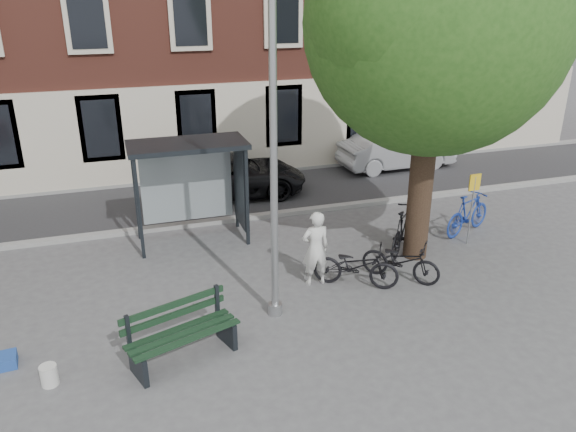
% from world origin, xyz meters
% --- Properties ---
extents(ground, '(90.00, 90.00, 0.00)m').
position_xyz_m(ground, '(0.00, 0.00, 0.00)').
color(ground, '#4C4C4F').
rests_on(ground, ground).
extents(road, '(40.00, 4.00, 0.01)m').
position_xyz_m(road, '(0.00, 7.00, 0.01)').
color(road, '#28282B').
rests_on(road, ground).
extents(curb_near, '(40.00, 0.25, 0.12)m').
position_xyz_m(curb_near, '(0.00, 5.00, 0.06)').
color(curb_near, gray).
rests_on(curb_near, ground).
extents(curb_far, '(40.00, 0.25, 0.12)m').
position_xyz_m(curb_far, '(0.00, 9.00, 0.06)').
color(curb_far, gray).
rests_on(curb_far, ground).
extents(lamppost, '(0.28, 0.35, 6.11)m').
position_xyz_m(lamppost, '(0.00, 0.00, 2.78)').
color(lamppost, '#9EA0A3').
rests_on(lamppost, ground).
extents(tree_right, '(5.76, 5.60, 8.20)m').
position_xyz_m(tree_right, '(4.01, 1.38, 5.62)').
color(tree_right, black).
rests_on(tree_right, ground).
extents(bus_shelter, '(2.85, 1.45, 2.62)m').
position_xyz_m(bus_shelter, '(-0.61, 4.11, 1.92)').
color(bus_shelter, '#1E2328').
rests_on(bus_shelter, ground).
extents(painter, '(0.62, 0.41, 1.70)m').
position_xyz_m(painter, '(1.20, 0.95, 0.85)').
color(painter, silver).
rests_on(painter, ground).
extents(bench, '(2.07, 1.23, 1.02)m').
position_xyz_m(bench, '(-1.96, -0.89, 0.47)').
color(bench, '#1E2328').
rests_on(bench, ground).
extents(bike_a, '(1.93, 1.51, 0.98)m').
position_xyz_m(bike_a, '(2.00, 0.58, 0.49)').
color(bike_a, black).
rests_on(bike_a, ground).
extents(bike_b, '(1.90, 1.19, 1.11)m').
position_xyz_m(bike_b, '(6.01, 2.31, 0.55)').
color(bike_b, '#1B3798').
rests_on(bike_b, ground).
extents(bike_c, '(1.70, 1.68, 0.93)m').
position_xyz_m(bike_c, '(3.07, 0.53, 0.47)').
color(bike_c, black).
rests_on(bike_c, ground).
extents(bike_d, '(1.71, 1.76, 1.15)m').
position_xyz_m(bike_d, '(3.83, 1.84, 0.57)').
color(bike_d, black).
rests_on(bike_d, ground).
extents(car_dark, '(4.83, 2.56, 1.29)m').
position_xyz_m(car_dark, '(0.72, 7.18, 0.65)').
color(car_dark, black).
rests_on(car_dark, ground).
extents(car_silver, '(4.24, 1.61, 1.38)m').
position_xyz_m(car_silver, '(6.99, 8.10, 0.69)').
color(car_silver, '#9A9CA2').
rests_on(car_silver, ground).
extents(blue_crate, '(0.58, 0.45, 0.20)m').
position_xyz_m(blue_crate, '(-5.00, -0.17, 0.10)').
color(blue_crate, '#214698').
rests_on(blue_crate, ground).
extents(bucket_b, '(0.33, 0.33, 0.36)m').
position_xyz_m(bucket_b, '(-4.15, -0.93, 0.18)').
color(bucket_b, silver).
rests_on(bucket_b, ground).
extents(notice_sign, '(0.32, 0.05, 1.86)m').
position_xyz_m(notice_sign, '(5.63, 1.70, 1.34)').
color(notice_sign, '#9EA0A3').
rests_on(notice_sign, ground).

